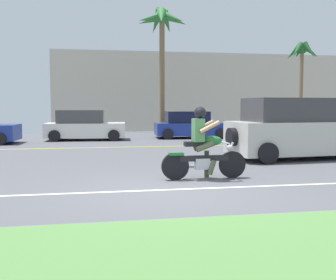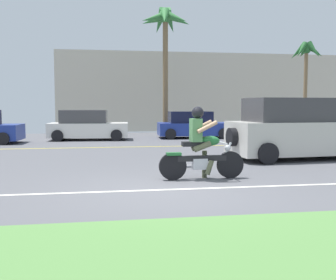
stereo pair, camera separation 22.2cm
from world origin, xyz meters
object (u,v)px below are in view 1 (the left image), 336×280
(parked_car_1, at_px, (84,126))
(motorcyclist, at_px, (203,149))
(palm_tree_0, at_px, (162,27))
(palm_tree_1, at_px, (302,59))
(parked_car_2, at_px, (190,125))
(suv_nearby, at_px, (298,129))

(parked_car_1, bearing_deg, motorcyclist, -75.71)
(palm_tree_0, xyz_separation_m, palm_tree_1, (8.62, -0.00, -1.58))
(motorcyclist, relative_size, palm_tree_0, 0.28)
(motorcyclist, height_order, parked_car_1, motorcyclist)
(parked_car_1, relative_size, palm_tree_0, 0.55)
(parked_car_2, height_order, palm_tree_1, palm_tree_1)
(suv_nearby, height_order, palm_tree_0, palm_tree_0)
(suv_nearby, distance_m, palm_tree_1, 12.95)
(palm_tree_0, bearing_deg, palm_tree_1, -0.02)
(palm_tree_0, bearing_deg, parked_car_2, -59.68)
(suv_nearby, bearing_deg, palm_tree_0, 103.78)
(parked_car_2, height_order, palm_tree_0, palm_tree_0)
(motorcyclist, distance_m, parked_car_1, 12.04)
(motorcyclist, xyz_separation_m, suv_nearby, (4.06, 3.09, 0.23))
(suv_nearby, xyz_separation_m, parked_car_2, (-1.50, 8.91, -0.29))
(motorcyclist, distance_m, palm_tree_1, 17.64)
(parked_car_1, distance_m, parked_car_2, 5.54)
(parked_car_1, relative_size, parked_car_2, 1.02)
(palm_tree_1, bearing_deg, parked_car_2, -164.86)
(palm_tree_1, bearing_deg, motorcyclist, -125.50)
(motorcyclist, bearing_deg, parked_car_1, 104.29)
(parked_car_1, bearing_deg, palm_tree_0, 28.32)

